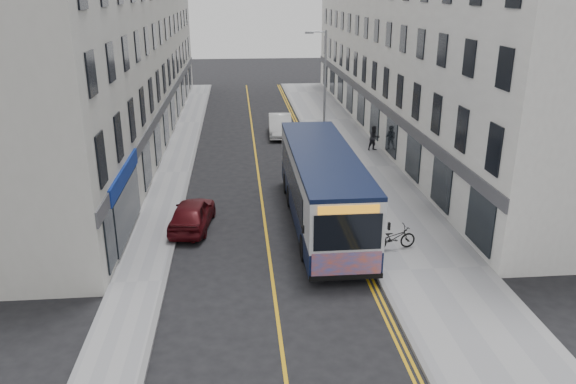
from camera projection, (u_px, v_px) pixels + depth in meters
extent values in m
plane|color=black|center=(270.00, 264.00, 22.29)|extent=(140.00, 140.00, 0.00)
cube|color=gray|center=(361.00, 168.00, 34.04)|extent=(4.50, 64.00, 0.12)
cube|color=gray|center=(173.00, 173.00, 33.08)|extent=(2.00, 64.00, 0.12)
cube|color=slate|center=(324.00, 169.00, 33.85)|extent=(0.18, 64.00, 0.13)
cube|color=slate|center=(190.00, 172.00, 33.16)|extent=(0.18, 64.00, 0.13)
cube|color=gold|center=(258.00, 171.00, 33.53)|extent=(0.12, 64.00, 0.01)
cube|color=gold|center=(317.00, 170.00, 33.83)|extent=(0.10, 64.00, 0.01)
cube|color=gold|center=(320.00, 170.00, 33.85)|extent=(0.10, 64.00, 0.01)
cube|color=white|center=(409.00, 44.00, 40.72)|extent=(6.00, 46.00, 13.00)
cube|color=beige|center=(121.00, 47.00, 38.96)|extent=(6.00, 46.00, 13.00)
cylinder|color=#92949A|center=(325.00, 98.00, 34.40)|extent=(0.14, 0.14, 8.00)
cylinder|color=#92949A|center=(318.00, 32.00, 33.03)|extent=(1.00, 0.08, 0.08)
cube|color=#92949A|center=(309.00, 33.00, 33.00)|extent=(0.50, 0.18, 0.12)
cube|color=black|center=(322.00, 206.00, 25.76)|extent=(2.71, 11.92, 0.98)
cube|color=silver|center=(323.00, 176.00, 25.26)|extent=(2.71, 11.92, 1.95)
cube|color=black|center=(323.00, 154.00, 24.90)|extent=(2.73, 11.92, 0.17)
cube|color=black|center=(291.00, 177.00, 25.83)|extent=(0.04, 9.32, 1.25)
cube|color=black|center=(350.00, 175.00, 26.06)|extent=(0.04, 9.32, 1.25)
cube|color=black|center=(348.00, 232.00, 19.70)|extent=(2.44, 0.04, 1.36)
cube|color=#F05214|center=(347.00, 266.00, 20.14)|extent=(2.55, 0.04, 1.03)
cube|color=orange|center=(349.00, 210.00, 19.39)|extent=(2.17, 0.04, 0.30)
cylinder|color=black|center=(305.00, 248.00, 22.42)|extent=(0.30, 1.08, 1.08)
cylinder|color=black|center=(365.00, 245.00, 22.63)|extent=(0.30, 1.08, 1.08)
cylinder|color=black|center=(290.00, 196.00, 28.00)|extent=(0.30, 1.08, 1.08)
cylinder|color=black|center=(339.00, 194.00, 28.21)|extent=(0.30, 1.08, 1.08)
cylinder|color=black|center=(287.00, 183.00, 29.83)|extent=(0.30, 1.08, 1.08)
cylinder|color=black|center=(332.00, 182.00, 30.04)|extent=(0.30, 1.08, 1.08)
imported|color=black|center=(394.00, 238.00, 23.12)|extent=(1.99, 0.97, 1.00)
imported|color=#906141|center=(341.00, 159.00, 32.81)|extent=(0.62, 0.43, 1.62)
imported|color=black|center=(374.00, 138.00, 37.23)|extent=(0.95, 0.83, 1.66)
imported|color=silver|center=(280.00, 125.00, 41.49)|extent=(1.81, 4.74, 1.54)
imported|color=#4C0C11|center=(192.00, 214.00, 25.38)|extent=(2.16, 4.28, 1.40)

